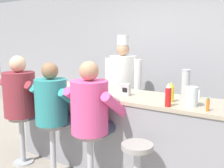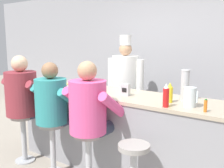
{
  "view_description": "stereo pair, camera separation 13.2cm",
  "coord_description": "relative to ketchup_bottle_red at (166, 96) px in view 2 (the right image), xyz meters",
  "views": [
    {
      "loc": [
        1.77,
        -2.46,
        1.71
      ],
      "look_at": [
        -0.07,
        0.33,
        1.15
      ],
      "focal_mm": 42.0,
      "sensor_mm": 36.0,
      "label": 1
    },
    {
      "loc": [
        1.88,
        -2.38,
        1.71
      ],
      "look_at": [
        -0.07,
        0.33,
        1.15
      ],
      "focal_mm": 42.0,
      "sensor_mm": 36.0,
      "label": 2
    }
  ],
  "objects": [
    {
      "name": "diner_counter",
      "position": [
        -0.8,
        0.3,
        -0.63
      ],
      "size": [
        2.94,
        0.74,
        1.03
      ],
      "color": "gray",
      "rests_on": "ground_plane"
    },
    {
      "name": "empty_stool_round",
      "position": [
        -0.18,
        -0.31,
        -0.69
      ],
      "size": [
        0.32,
        0.32,
        0.68
      ],
      "color": "#B2B5BA",
      "rests_on": "ground_plane"
    },
    {
      "name": "coffee_mug_white",
      "position": [
        -1.23,
        0.18,
        -0.07
      ],
      "size": [
        0.13,
        0.08,
        0.09
      ],
      "color": "white",
      "rests_on": "diner_counter"
    },
    {
      "name": "diner_seated_teal",
      "position": [
        -1.39,
        -0.28,
        -0.23
      ],
      "size": [
        0.6,
        0.59,
        1.45
      ],
      "color": "#B2B5BA",
      "rests_on": "ground_plane"
    },
    {
      "name": "breakfast_plate",
      "position": [
        -1.73,
        0.29,
        -0.1
      ],
      "size": [
        0.25,
        0.25,
        0.05
      ],
      "color": "white",
      "rests_on": "diner_counter"
    },
    {
      "name": "water_pitcher_clear",
      "position": [
        0.19,
        0.15,
        -0.01
      ],
      "size": [
        0.15,
        0.13,
        0.2
      ],
      "color": "silver",
      "rests_on": "diner_counter"
    },
    {
      "name": "diner_seated_pink",
      "position": [
        -0.79,
        -0.28,
        -0.21
      ],
      "size": [
        0.63,
        0.63,
        1.49
      ],
      "color": "#B2B5BA",
      "rests_on": "ground_plane"
    },
    {
      "name": "cereal_bowl",
      "position": [
        -0.98,
        0.14,
        -0.09
      ],
      "size": [
        0.14,
        0.14,
        0.05
      ],
      "color": "#B24C47",
      "rests_on": "diner_counter"
    },
    {
      "name": "cup_stack_steel",
      "position": [
        0.05,
        0.39,
        0.06
      ],
      "size": [
        0.1,
        0.1,
        0.35
      ],
      "color": "#B7BABF",
      "rests_on": "diner_counter"
    },
    {
      "name": "mustard_bottle_yellow",
      "position": [
        -0.05,
        0.21,
        -0.01
      ],
      "size": [
        0.07,
        0.07,
        0.22
      ],
      "color": "yellow",
      "rests_on": "diner_counter"
    },
    {
      "name": "diner_seated_maroon",
      "position": [
        -1.99,
        -0.28,
        -0.2
      ],
      "size": [
        0.65,
        0.64,
        1.51
      ],
      "color": "#B2B5BA",
      "rests_on": "ground_plane"
    },
    {
      "name": "wall_back",
      "position": [
        -0.8,
        1.98,
        0.2
      ],
      "size": [
        10.0,
        0.06,
        2.7
      ],
      "color": "#99999E",
      "rests_on": "ground_plane"
    },
    {
      "name": "cook_in_whites_near",
      "position": [
        -1.3,
        1.26,
        -0.16
      ],
      "size": [
        0.7,
        0.45,
        1.8
      ],
      "color": "#232328",
      "rests_on": "ground_plane"
    },
    {
      "name": "hot_sauce_bottle_orange",
      "position": [
        0.39,
        0.04,
        -0.06
      ],
      "size": [
        0.03,
        0.03,
        0.13
      ],
      "color": "orange",
      "rests_on": "diner_counter"
    },
    {
      "name": "ketchup_bottle_red",
      "position": [
        0.0,
        0.0,
        0.0
      ],
      "size": [
        0.06,
        0.06,
        0.25
      ],
      "color": "red",
      "rests_on": "diner_counter"
    },
    {
      "name": "napkin_dispenser_chrome",
      "position": [
        -0.64,
        0.24,
        -0.04
      ],
      "size": [
        0.11,
        0.06,
        0.15
      ],
      "color": "silver",
      "rests_on": "diner_counter"
    }
  ]
}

